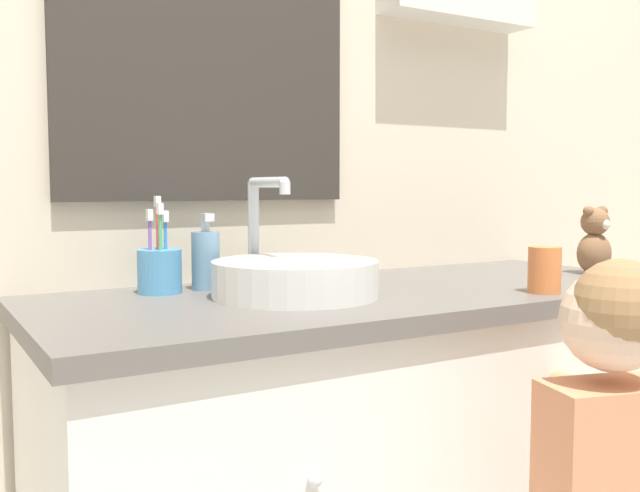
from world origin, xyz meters
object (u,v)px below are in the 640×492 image
(toothbrush_holder, at_px, (160,269))
(teddy_bear, at_px, (595,242))
(soap_dispenser, at_px, (206,259))
(drinking_cup, at_px, (544,270))
(sink_basin, at_px, (294,276))

(toothbrush_holder, height_order, teddy_bear, toothbrush_holder)
(soap_dispenser, distance_m, drinking_cup, 0.68)
(sink_basin, bearing_deg, teddy_bear, -4.01)
(sink_basin, height_order, drinking_cup, sink_basin)
(sink_basin, xyz_separation_m, teddy_bear, (0.80, -0.06, 0.04))
(soap_dispenser, height_order, teddy_bear, teddy_bear)
(toothbrush_holder, relative_size, teddy_bear, 1.17)
(teddy_bear, bearing_deg, drinking_cup, -155.61)
(soap_dispenser, distance_m, teddy_bear, 0.94)
(toothbrush_holder, bearing_deg, sink_basin, -39.06)
(sink_basin, distance_m, soap_dispenser, 0.21)
(teddy_bear, height_order, drinking_cup, teddy_bear)
(sink_basin, xyz_separation_m, soap_dispenser, (-0.11, 0.17, 0.02))
(sink_basin, bearing_deg, drinking_cup, -25.34)
(soap_dispenser, relative_size, drinking_cup, 1.71)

